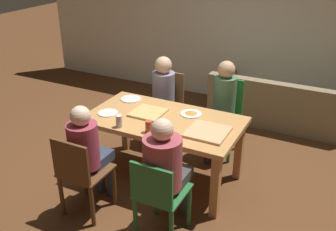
% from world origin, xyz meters
% --- Properties ---
extents(ground_plane, '(20.00, 20.00, 0.00)m').
position_xyz_m(ground_plane, '(0.00, 0.00, 0.00)').
color(ground_plane, brown).
extents(back_wall, '(7.58, 0.12, 2.66)m').
position_xyz_m(back_wall, '(0.00, 2.72, 1.33)').
color(back_wall, silver).
rests_on(back_wall, ground).
extents(dining_table, '(1.73, 0.95, 0.78)m').
position_xyz_m(dining_table, '(0.00, 0.00, 0.67)').
color(dining_table, tan).
rests_on(dining_table, ground).
extents(chair_0, '(0.45, 0.39, 0.95)m').
position_xyz_m(chair_0, '(-0.43, 0.90, 0.51)').
color(chair_0, brown).
rests_on(chair_0, ground).
extents(person_0, '(0.30, 0.48, 1.21)m').
position_xyz_m(person_0, '(-0.43, 0.77, 0.72)').
color(person_0, '#383941').
rests_on(person_0, ground).
extents(chair_1, '(0.45, 0.44, 0.90)m').
position_xyz_m(chair_1, '(-0.43, -0.96, 0.50)').
color(chair_1, '#56341C').
rests_on(chair_1, ground).
extents(person_1, '(0.30, 0.51, 1.19)m').
position_xyz_m(person_1, '(-0.43, -0.81, 0.70)').
color(person_1, '#2F374C').
rests_on(person_1, ground).
extents(chair_2, '(0.38, 0.44, 0.97)m').
position_xyz_m(chair_2, '(0.41, 0.94, 0.52)').
color(chair_2, '#287431').
rests_on(chair_2, ground).
extents(person_2, '(0.28, 0.49, 1.26)m').
position_xyz_m(person_2, '(0.41, 0.78, 0.74)').
color(person_2, '#35303B').
rests_on(person_2, ground).
extents(chair_3, '(0.43, 0.45, 0.87)m').
position_xyz_m(chair_3, '(0.41, -0.91, 0.48)').
color(chair_3, '#256734').
rests_on(chair_3, ground).
extents(person_3, '(0.35, 0.56, 1.22)m').
position_xyz_m(person_3, '(0.41, -0.77, 0.72)').
color(person_3, '#373B37').
rests_on(person_3, ground).
extents(pizza_box_0, '(0.36, 0.36, 0.02)m').
position_xyz_m(pizza_box_0, '(-0.22, 0.03, 0.79)').
color(pizza_box_0, tan).
rests_on(pizza_box_0, dining_table).
extents(pizza_box_1, '(0.41, 0.41, 0.03)m').
position_xyz_m(pizza_box_1, '(0.56, -0.10, 0.79)').
color(pizza_box_1, tan).
rests_on(pizza_box_1, dining_table).
extents(plate_0, '(0.23, 0.23, 0.01)m').
position_xyz_m(plate_0, '(-0.64, -0.17, 0.78)').
color(plate_0, white).
rests_on(plate_0, dining_table).
extents(plate_1, '(0.24, 0.24, 0.03)m').
position_xyz_m(plate_1, '(0.22, 0.24, 0.79)').
color(plate_1, white).
rests_on(plate_1, dining_table).
extents(plate_2, '(0.25, 0.25, 0.01)m').
position_xyz_m(plate_2, '(-0.62, 0.30, 0.78)').
color(plate_2, white).
rests_on(plate_2, dining_table).
extents(drinking_glass_0, '(0.07, 0.07, 0.13)m').
position_xyz_m(drinking_glass_0, '(-0.33, -0.39, 0.84)').
color(drinking_glass_0, silver).
rests_on(drinking_glass_0, dining_table).
extents(drinking_glass_1, '(0.07, 0.07, 0.13)m').
position_xyz_m(drinking_glass_1, '(0.01, -0.35, 0.84)').
color(drinking_glass_1, '#BE4D31').
rests_on(drinking_glass_1, dining_table).
extents(couch, '(2.04, 0.84, 0.73)m').
position_xyz_m(couch, '(0.87, 2.13, 0.27)').
color(couch, '#827253').
rests_on(couch, ground).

